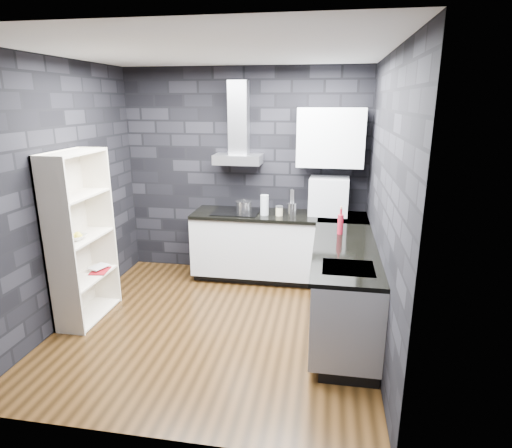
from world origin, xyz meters
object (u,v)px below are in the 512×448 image
(glass_vase, at_px, (264,205))
(storage_jar, at_px, (279,211))
(red_bottle, at_px, (340,224))
(pot, at_px, (244,207))
(appliance_garage, at_px, (329,197))
(bookshelf, at_px, (81,238))
(fruit_bowl, at_px, (76,237))
(utensil_crock, at_px, (292,209))

(glass_vase, xyz_separation_m, storage_jar, (0.19, -0.00, -0.07))
(red_bottle, bearing_deg, storage_jar, 138.52)
(red_bottle, bearing_deg, pot, 148.24)
(pot, distance_m, glass_vase, 0.30)
(appliance_garage, relative_size, red_bottle, 2.25)
(bookshelf, bearing_deg, storage_jar, 14.77)
(pot, xyz_separation_m, fruit_bowl, (-1.47, -1.43, -0.03))
(utensil_crock, bearing_deg, storage_jar, -148.02)
(utensil_crock, distance_m, red_bottle, 0.94)
(pot, bearing_deg, utensil_crock, -0.07)
(storage_jar, xyz_separation_m, utensil_crock, (0.15, 0.09, 0.02))
(appliance_garage, bearing_deg, utensil_crock, -167.30)
(utensil_crock, bearing_deg, pot, 179.93)
(utensil_crock, relative_size, red_bottle, 0.68)
(appliance_garage, height_order, red_bottle, appliance_garage)
(utensil_crock, distance_m, fruit_bowl, 2.52)
(red_bottle, bearing_deg, bookshelf, -167.31)
(red_bottle, relative_size, fruit_bowl, 1.06)
(pot, distance_m, storage_jar, 0.47)
(glass_vase, relative_size, fruit_bowl, 1.26)
(pot, xyz_separation_m, glass_vase, (0.28, -0.09, 0.05))
(red_bottle, height_order, bookshelf, bookshelf)
(glass_vase, distance_m, bookshelf, 2.15)
(storage_jar, bearing_deg, fruit_bowl, -145.33)
(glass_vase, height_order, fruit_bowl, glass_vase)
(utensil_crock, distance_m, bookshelf, 2.48)
(pot, height_order, storage_jar, pot)
(red_bottle, relative_size, bookshelf, 0.12)
(storage_jar, bearing_deg, red_bottle, -41.48)
(utensil_crock, height_order, bookshelf, bookshelf)
(glass_vase, relative_size, red_bottle, 1.19)
(pot, height_order, red_bottle, red_bottle)
(glass_vase, relative_size, storage_jar, 2.37)
(storage_jar, relative_size, fruit_bowl, 0.53)
(pot, xyz_separation_m, appliance_garage, (1.06, 0.09, 0.15))
(pot, height_order, appliance_garage, appliance_garage)
(pot, bearing_deg, bookshelf, -137.60)
(pot, distance_m, fruit_bowl, 2.05)
(appliance_garage, distance_m, fruit_bowl, 2.96)
(pot, height_order, utensil_crock, utensil_crock)
(red_bottle, bearing_deg, fruit_bowl, -165.52)
(utensil_crock, height_order, fruit_bowl, utensil_crock)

